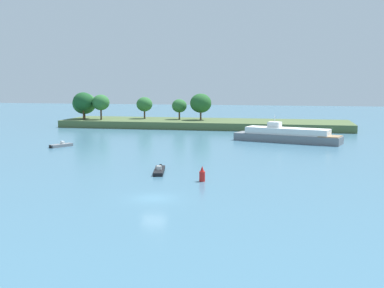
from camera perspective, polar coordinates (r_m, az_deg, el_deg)
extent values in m
plane|color=teal|center=(49.79, -4.57, -6.45)|extent=(400.00, 400.00, 0.00)
cube|color=#4C6038|center=(126.78, 1.51, 2.42)|extent=(74.80, 17.62, 1.85)
cylinder|color=#513823|center=(135.17, -12.62, 3.29)|extent=(0.44, 0.44, 1.61)
ellipsoid|color=#2D6B33|center=(134.98, -12.66, 4.72)|extent=(6.40, 6.40, 5.76)
cylinder|color=#513823|center=(132.66, -12.74, 3.43)|extent=(0.44, 0.44, 2.61)
ellipsoid|color=#194C23|center=(132.48, -12.78, 4.94)|extent=(5.48, 5.48, 4.93)
cylinder|color=#513823|center=(131.14, -10.74, 3.47)|extent=(0.44, 0.44, 2.73)
ellipsoid|color=#2D6B33|center=(130.97, -10.77, 4.87)|extent=(4.62, 4.62, 4.16)
cylinder|color=#513823|center=(133.16, -5.65, 3.50)|extent=(0.44, 0.44, 2.17)
ellipsoid|color=#2D6B33|center=(133.00, -5.67, 4.71)|extent=(4.38, 4.38, 3.94)
cylinder|color=#513823|center=(129.68, -1.51, 3.40)|extent=(0.44, 0.44, 2.04)
ellipsoid|color=#2D6B33|center=(129.52, -1.52, 4.55)|extent=(4.00, 4.00, 3.60)
cylinder|color=#513823|center=(127.64, 1.04, 3.37)|extent=(0.44, 0.44, 2.18)
ellipsoid|color=#235B28|center=(127.45, 1.04, 4.87)|extent=(5.64, 5.64, 5.07)
cube|color=black|center=(63.65, -3.91, -3.19)|extent=(2.40, 6.00, 0.45)
cube|color=white|center=(63.13, -3.94, -2.84)|extent=(0.71, 0.62, 0.50)
cube|color=black|center=(66.66, -3.74, -2.65)|extent=(0.37, 0.34, 0.56)
cube|color=slate|center=(91.57, -15.27, -0.16)|extent=(3.29, 4.47, 0.53)
cube|color=white|center=(91.69, -15.11, 0.18)|extent=(0.85, 0.77, 0.50)
cube|color=black|center=(90.28, -16.48, -0.30)|extent=(0.41, 0.40, 0.56)
cube|color=slate|center=(97.33, 11.21, 0.68)|extent=(21.55, 10.67, 1.52)
cube|color=white|center=(97.18, 11.23, 1.51)|extent=(16.91, 8.64, 1.30)
cube|color=white|center=(97.87, 9.78, 2.29)|extent=(2.92, 2.73, 1.10)
cube|color=#937551|center=(95.11, 16.08, 0.89)|extent=(4.87, 5.18, 0.16)
cylinder|color=silver|center=(97.77, 9.79, 3.02)|extent=(0.10, 0.10, 1.40)
cylinder|color=red|center=(57.83, 1.21, -3.87)|extent=(0.70, 0.70, 1.20)
cone|color=red|center=(57.66, 1.22, -2.94)|extent=(0.49, 0.49, 0.70)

